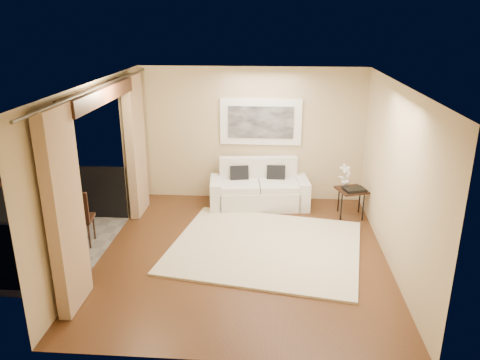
# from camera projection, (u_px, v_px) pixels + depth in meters

# --- Properties ---
(floor) EXTENTS (5.00, 5.00, 0.00)m
(floor) POSITION_uv_depth(u_px,v_px,m) (243.00, 253.00, 7.52)
(floor) COLOR #512F18
(floor) RESTS_ON ground
(room_shell) EXTENTS (5.00, 6.40, 5.00)m
(room_shell) POSITION_uv_depth(u_px,v_px,m) (99.00, 95.00, 6.83)
(room_shell) COLOR white
(room_shell) RESTS_ON ground
(balcony) EXTENTS (1.81, 2.60, 1.17)m
(balcony) POSITION_uv_depth(u_px,v_px,m) (43.00, 237.00, 7.69)
(balcony) COLOR #605B56
(balcony) RESTS_ON ground
(curtains) EXTENTS (0.16, 4.80, 2.64)m
(curtains) POSITION_uv_depth(u_px,v_px,m) (107.00, 172.00, 7.22)
(curtains) COLOR tan
(curtains) RESTS_ON ground
(artwork) EXTENTS (1.62, 0.07, 0.92)m
(artwork) POSITION_uv_depth(u_px,v_px,m) (261.00, 122.00, 9.29)
(artwork) COLOR white
(artwork) RESTS_ON room_shell
(rug) EXTENTS (3.42, 3.10, 0.04)m
(rug) POSITION_uv_depth(u_px,v_px,m) (266.00, 246.00, 7.71)
(rug) COLOR beige
(rug) RESTS_ON floor
(sofa) EXTENTS (2.01, 1.03, 0.93)m
(sofa) POSITION_uv_depth(u_px,v_px,m) (259.00, 189.00, 9.36)
(sofa) COLOR silver
(sofa) RESTS_ON floor
(side_table) EXTENTS (0.63, 0.63, 0.54)m
(side_table) POSITION_uv_depth(u_px,v_px,m) (352.00, 192.00, 8.78)
(side_table) COLOR black
(side_table) RESTS_ON floor
(tray) EXTENTS (0.44, 0.38, 0.05)m
(tray) POSITION_uv_depth(u_px,v_px,m) (355.00, 189.00, 8.67)
(tray) COLOR black
(tray) RESTS_ON side_table
(orchid) EXTENTS (0.29, 0.26, 0.46)m
(orchid) POSITION_uv_depth(u_px,v_px,m) (345.00, 176.00, 8.80)
(orchid) COLOR white
(orchid) RESTS_ON side_table
(bistro_table) EXTENTS (0.84, 0.84, 0.82)m
(bistro_table) POSITION_uv_depth(u_px,v_px,m) (54.00, 206.00, 7.46)
(bistro_table) COLOR black
(bistro_table) RESTS_ON balcony
(balcony_chair_far) EXTENTS (0.48, 0.49, 0.99)m
(balcony_chair_far) POSITION_uv_depth(u_px,v_px,m) (77.00, 215.00, 7.56)
(balcony_chair_far) COLOR black
(balcony_chair_far) RESTS_ON balcony
(balcony_chair_near) EXTENTS (0.46, 0.46, 0.92)m
(balcony_chair_near) POSITION_uv_depth(u_px,v_px,m) (38.00, 219.00, 7.50)
(balcony_chair_near) COLOR black
(balcony_chair_near) RESTS_ON balcony
(ice_bucket) EXTENTS (0.18, 0.18, 0.20)m
(ice_bucket) POSITION_uv_depth(u_px,v_px,m) (46.00, 193.00, 7.51)
(ice_bucket) COLOR silver
(ice_bucket) RESTS_ON bistro_table
(candle) EXTENTS (0.06, 0.06, 0.07)m
(candle) POSITION_uv_depth(u_px,v_px,m) (57.00, 197.00, 7.53)
(candle) COLOR red
(candle) RESTS_ON bistro_table
(vase) EXTENTS (0.04, 0.04, 0.18)m
(vase) POSITION_uv_depth(u_px,v_px,m) (47.00, 200.00, 7.26)
(vase) COLOR silver
(vase) RESTS_ON bistro_table
(glass_a) EXTENTS (0.06, 0.06, 0.12)m
(glass_a) POSITION_uv_depth(u_px,v_px,m) (59.00, 200.00, 7.34)
(glass_a) COLOR white
(glass_a) RESTS_ON bistro_table
(glass_b) EXTENTS (0.06, 0.06, 0.12)m
(glass_b) POSITION_uv_depth(u_px,v_px,m) (67.00, 197.00, 7.46)
(glass_b) COLOR white
(glass_b) RESTS_ON bistro_table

